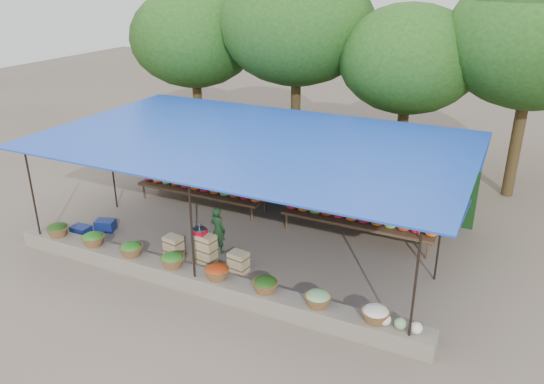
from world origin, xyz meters
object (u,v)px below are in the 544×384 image
at_px(crate_counter, 206,252).
at_px(weighing_scale, 200,231).
at_px(blue_crate_front, 81,231).
at_px(blue_crate_back, 105,225).
at_px(vendor_seated, 218,230).

bearing_deg(crate_counter, weighing_scale, -180.00).
height_order(blue_crate_front, blue_crate_back, blue_crate_back).
relative_size(vendor_seated, blue_crate_front, 2.50).
relative_size(weighing_scale, blue_crate_front, 0.68).
height_order(weighing_scale, vendor_seated, vendor_seated).
distance_m(vendor_seated, blue_crate_back, 3.55).
bearing_deg(blue_crate_front, blue_crate_back, 58.97).
height_order(weighing_scale, blue_crate_front, weighing_scale).
bearing_deg(blue_crate_back, weighing_scale, -23.00).
xyz_separation_m(crate_counter, blue_crate_back, (-3.51, 0.30, -0.16)).
relative_size(crate_counter, vendor_seated, 1.90).
distance_m(crate_counter, blue_crate_back, 3.53).
xyz_separation_m(vendor_seated, blue_crate_back, (-3.51, -0.32, -0.48)).
bearing_deg(blue_crate_back, blue_crate_front, -138.81).
xyz_separation_m(crate_counter, vendor_seated, (-0.01, 0.63, 0.32)).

